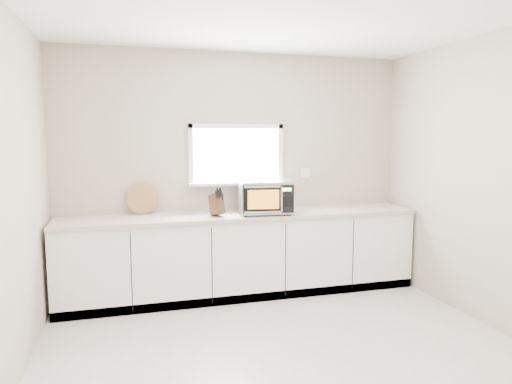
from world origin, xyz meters
name	(u,v)px	position (x,y,z in m)	size (l,w,h in m)	color
ground	(296,367)	(0.00, 0.00, 0.00)	(4.00, 4.00, 0.00)	beige
back_wall	(236,171)	(0.00, 2.00, 1.36)	(4.00, 0.17, 2.70)	#B09C8C
cabinets	(243,256)	(0.00, 1.70, 0.44)	(3.92, 0.60, 0.88)	white
countertop	(243,215)	(0.00, 1.69, 0.90)	(3.92, 0.64, 0.04)	beige
microwave	(265,196)	(0.24, 1.61, 1.11)	(0.61, 0.52, 0.36)	black
knife_block	(217,204)	(-0.31, 1.59, 1.05)	(0.16, 0.23, 0.31)	#462B19
cutting_board	(142,199)	(-1.06, 1.94, 1.09)	(0.34, 0.34, 0.02)	#AB7B42
coffee_grinder	(251,203)	(0.10, 1.70, 1.03)	(0.16, 0.16, 0.22)	#B1B4B9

